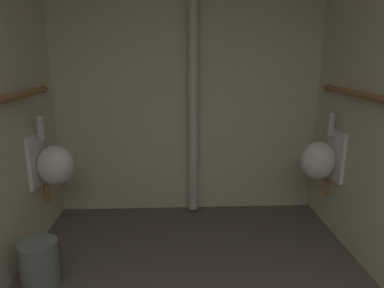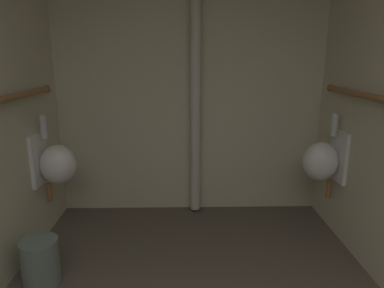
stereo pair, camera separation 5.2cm
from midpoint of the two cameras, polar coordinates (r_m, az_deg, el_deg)
wall_back at (r=3.38m, az=-1.23°, el=9.75°), size 2.70×0.06×2.55m
urinal_left_mid at (r=3.10m, az=-22.53°, el=-3.13°), size 0.32×0.30×0.76m
urinal_right_mid at (r=3.19m, az=20.09°, el=-2.44°), size 0.32×0.30×0.76m
standpipe_back_wall at (r=3.27m, az=-0.28°, el=9.60°), size 0.10×0.10×2.50m
waste_bin at (r=2.72m, az=-24.50°, el=-17.67°), size 0.26×0.26×0.33m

